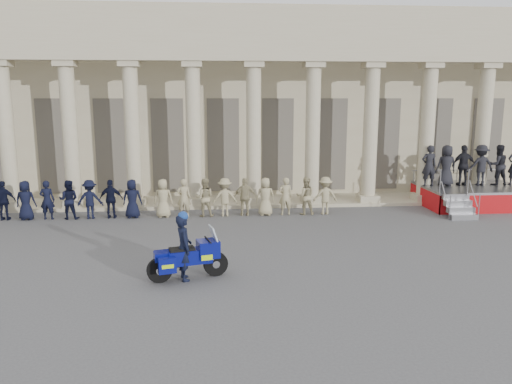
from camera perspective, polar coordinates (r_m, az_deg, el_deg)
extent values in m
plane|color=#464649|center=(14.57, -3.02, -8.52)|extent=(90.00, 90.00, 0.00)
cube|color=tan|center=(28.75, -3.96, 10.16)|extent=(40.00, 10.00, 9.00)
cube|color=tan|center=(23.05, -3.64, -1.08)|extent=(40.00, 2.60, 0.15)
cube|color=tan|center=(21.84, -3.82, 15.98)|extent=(35.80, 1.00, 1.00)
cube|color=tan|center=(21.96, -3.85, 18.83)|extent=(35.80, 1.00, 1.20)
cube|color=tan|center=(23.88, -26.01, -1.20)|extent=(0.90, 0.90, 0.30)
cylinder|color=tan|center=(23.50, -26.60, 5.85)|extent=(0.64, 0.64, 5.60)
cube|color=tan|center=(23.48, -27.22, 12.96)|extent=(0.85, 0.85, 0.24)
cube|color=tan|center=(23.05, -19.98, -1.15)|extent=(0.90, 0.90, 0.30)
cylinder|color=tan|center=(22.66, -20.47, 6.17)|extent=(0.64, 0.64, 5.60)
cube|color=tan|center=(22.64, -20.97, 13.55)|extent=(0.85, 0.85, 0.24)
cube|color=tan|center=(22.50, -13.59, -1.08)|extent=(0.90, 0.90, 0.30)
cylinder|color=tan|center=(22.09, -13.93, 6.43)|extent=(0.64, 0.64, 5.60)
cube|color=tan|center=(22.08, -14.28, 14.00)|extent=(0.85, 0.85, 0.24)
cube|color=tan|center=(22.23, -6.96, -0.99)|extent=(0.90, 0.90, 0.30)
cylinder|color=tan|center=(21.83, -7.14, 6.61)|extent=(0.64, 0.64, 5.60)
cube|color=tan|center=(21.81, -7.32, 14.29)|extent=(0.85, 0.85, 0.24)
cube|color=tan|center=(22.27, -0.26, -0.89)|extent=(0.90, 0.90, 0.30)
cylinder|color=tan|center=(21.87, -0.27, 6.71)|extent=(0.64, 0.64, 5.60)
cube|color=tan|center=(21.85, -0.28, 14.36)|extent=(0.85, 0.85, 0.24)
cube|color=tan|center=(22.61, 6.32, -0.77)|extent=(0.90, 0.90, 0.30)
cylinder|color=tan|center=(22.21, 6.48, 6.70)|extent=(0.64, 0.64, 5.60)
cube|color=tan|center=(22.20, 6.65, 14.24)|extent=(0.85, 0.85, 0.24)
cube|color=tan|center=(23.24, 12.63, -0.66)|extent=(0.90, 0.90, 0.30)
cylinder|color=tan|center=(22.85, 12.94, 6.61)|extent=(0.64, 0.64, 5.60)
cube|color=tan|center=(22.84, 13.25, 13.93)|extent=(0.85, 0.85, 0.24)
cube|color=tan|center=(24.14, 18.54, -0.54)|extent=(0.90, 0.90, 0.30)
cylinder|color=tan|center=(23.76, 18.97, 6.45)|extent=(0.64, 0.64, 5.60)
cube|color=tan|center=(23.75, 19.41, 13.49)|extent=(0.85, 0.85, 0.24)
cube|color=tan|center=(25.27, 23.97, -0.43)|extent=(0.90, 0.90, 0.30)
cylinder|color=tan|center=(24.91, 24.49, 6.24)|extent=(0.64, 0.64, 5.60)
cube|color=tan|center=(24.89, 25.03, 12.95)|extent=(0.85, 0.85, 0.24)
cube|color=black|center=(25.02, -21.99, 4.83)|extent=(1.30, 0.12, 4.20)
cube|color=black|center=(24.37, -16.13, 5.05)|extent=(1.30, 0.12, 4.20)
cube|color=black|center=(23.98, -10.01, 5.23)|extent=(1.30, 0.12, 4.20)
cube|color=black|center=(23.88, -3.76, 5.35)|extent=(1.30, 0.12, 4.20)
cube|color=black|center=(24.06, 2.47, 5.40)|extent=(1.30, 0.12, 4.20)
cube|color=black|center=(24.51, 8.54, 5.39)|extent=(1.30, 0.12, 4.20)
cube|color=black|center=(25.23, 14.33, 5.33)|extent=(1.30, 0.12, 4.20)
cube|color=black|center=(26.18, 19.75, 5.22)|extent=(1.30, 0.12, 4.20)
cube|color=black|center=(27.35, 24.74, 5.08)|extent=(1.30, 0.12, 4.20)
imported|color=black|center=(22.07, -26.86, -0.89)|extent=(0.92, 0.38, 1.57)
imported|color=black|center=(21.77, -24.84, -0.87)|extent=(0.77, 0.50, 1.57)
imported|color=black|center=(21.49, -22.75, -0.85)|extent=(0.57, 0.38, 1.57)
imported|color=black|center=(21.25, -20.62, -0.82)|extent=(0.76, 0.60, 1.57)
imported|color=black|center=(21.03, -18.44, -0.80)|extent=(1.02, 0.58, 1.57)
imported|color=black|center=(20.85, -16.22, -0.77)|extent=(0.92, 0.38, 1.57)
imported|color=black|center=(20.69, -13.96, -0.74)|extent=(0.77, 0.50, 1.57)
imported|color=tan|center=(20.53, -10.57, -0.70)|extent=(0.77, 0.50, 1.57)
imported|color=tan|center=(20.45, -8.25, -0.67)|extent=(0.57, 0.38, 1.57)
imported|color=tan|center=(20.42, -5.91, -0.63)|extent=(0.76, 0.60, 1.57)
imported|color=tan|center=(20.41, -3.58, -0.60)|extent=(1.02, 0.58, 1.57)
imported|color=tan|center=(20.44, -1.24, -0.56)|extent=(0.92, 0.38, 1.57)
imported|color=tan|center=(20.51, 1.08, -0.52)|extent=(0.77, 0.50, 1.57)
imported|color=tan|center=(20.60, 3.39, -0.49)|extent=(0.57, 0.38, 1.57)
imported|color=tan|center=(20.73, 5.67, -0.45)|extent=(0.76, 0.60, 1.57)
imported|color=tan|center=(20.90, 7.91, -0.41)|extent=(1.02, 0.58, 1.57)
cube|color=gray|center=(24.31, 23.53, 0.51)|extent=(4.44, 3.17, 0.10)
cube|color=#9F0C10|center=(23.04, 25.25, -1.29)|extent=(4.44, 0.04, 0.80)
cube|color=#9F0C10|center=(23.43, 18.69, -0.63)|extent=(0.04, 3.17, 0.80)
cube|color=gray|center=(21.54, 22.64, -2.65)|extent=(1.10, 0.28, 0.22)
cube|color=gray|center=(21.74, 22.35, -1.91)|extent=(1.10, 0.28, 0.22)
cube|color=gray|center=(21.94, 22.07, -1.18)|extent=(1.10, 0.28, 0.22)
cube|color=gray|center=(22.14, 21.79, -0.46)|extent=(1.10, 0.28, 0.22)
cylinder|color=gray|center=(25.57, 22.02, 2.34)|extent=(4.44, 0.04, 0.04)
imported|color=black|center=(23.47, 19.16, 2.86)|extent=(0.67, 0.44, 1.82)
imported|color=black|center=(23.80, 20.92, 2.85)|extent=(0.89, 0.58, 1.82)
imported|color=black|center=(24.16, 22.64, 2.83)|extent=(1.07, 0.45, 1.82)
imported|color=black|center=(24.53, 24.31, 2.82)|extent=(1.18, 0.68, 1.82)
imported|color=black|center=(24.93, 25.92, 2.80)|extent=(0.89, 0.69, 1.82)
cylinder|color=black|center=(13.80, -4.63, -8.19)|extent=(0.69, 0.31, 0.67)
cylinder|color=black|center=(13.52, -10.97, -8.77)|extent=(0.69, 0.31, 0.67)
cube|color=navy|center=(13.55, -7.59, -7.29)|extent=(1.24, 0.71, 0.39)
cube|color=navy|center=(13.61, -5.50, -6.45)|extent=(0.68, 0.66, 0.46)
cube|color=silver|center=(13.68, -5.48, -7.38)|extent=(0.29, 0.35, 0.12)
cube|color=#B2BFCC|center=(13.55, -4.81, -4.98)|extent=(0.33, 0.51, 0.54)
cube|color=black|center=(13.45, -8.46, -6.54)|extent=(0.73, 0.50, 0.10)
cube|color=navy|center=(13.40, -10.81, -7.23)|extent=(0.43, 0.43, 0.22)
cube|color=navy|center=(13.16, -10.12, -8.25)|extent=(0.50, 0.33, 0.41)
cube|color=#B2DF0B|center=(13.16, -10.12, -8.25)|extent=(0.36, 0.31, 0.10)
cube|color=navy|center=(13.77, -10.58, -7.40)|extent=(0.50, 0.33, 0.41)
cube|color=#B2DF0B|center=(13.77, -10.58, -7.40)|extent=(0.36, 0.31, 0.10)
cylinder|color=silver|center=(13.80, -9.85, -8.45)|extent=(0.62, 0.26, 0.10)
cylinder|color=black|center=(13.54, -5.51, -5.46)|extent=(0.22, 0.70, 0.04)
imported|color=black|center=(13.45, -8.25, -6.28)|extent=(0.58, 0.74, 1.79)
sphere|color=navy|center=(13.22, -8.35, -2.78)|extent=(0.28, 0.28, 0.28)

